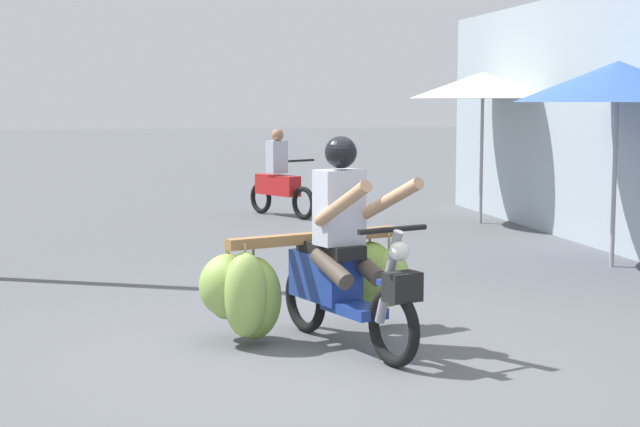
# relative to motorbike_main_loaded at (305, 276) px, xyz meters

# --- Properties ---
(ground_plane) EXTENTS (120.00, 120.00, 0.00)m
(ground_plane) POSITION_rel_motorbike_main_loaded_xyz_m (-0.06, -0.54, -0.51)
(ground_plane) COLOR #56595E
(motorbike_main_loaded) EXTENTS (1.82, 1.72, 1.58)m
(motorbike_main_loaded) POSITION_rel_motorbike_main_loaded_xyz_m (0.00, 0.00, 0.00)
(motorbike_main_loaded) COLOR black
(motorbike_main_loaded) RESTS_ON ground
(motorbike_distant_ahead_left) EXTENTS (0.90, 1.45, 1.40)m
(motorbike_distant_ahead_left) POSITION_rel_motorbike_main_loaded_xyz_m (1.07, 8.15, 0.06)
(motorbike_distant_ahead_left) COLOR black
(motorbike_distant_ahead_left) RESTS_ON ground
(shopfront_building) EXTENTS (3.07, 7.57, 3.24)m
(shopfront_building) POSITION_rel_motorbike_main_loaded_xyz_m (5.97, 5.75, 1.12)
(shopfront_building) COLOR #9EADB7
(shopfront_building) RESTS_ON ground
(market_umbrella_near_shop) EXTENTS (2.25, 2.25, 2.27)m
(market_umbrella_near_shop) POSITION_rel_motorbike_main_loaded_xyz_m (3.97, 2.68, 1.54)
(market_umbrella_near_shop) COLOR #99999E
(market_umbrella_near_shop) RESTS_ON ground
(market_umbrella_further_along) EXTENTS (2.20, 2.20, 2.27)m
(market_umbrella_further_along) POSITION_rel_motorbike_main_loaded_xyz_m (3.91, 6.64, 1.57)
(market_umbrella_further_along) COLOR #99999E
(market_umbrella_further_along) RESTS_ON ground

